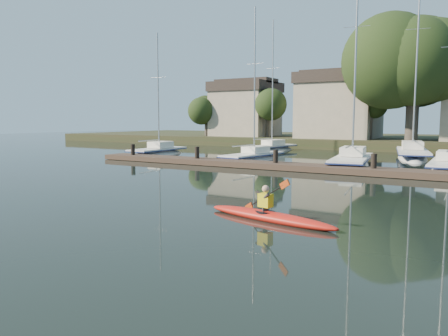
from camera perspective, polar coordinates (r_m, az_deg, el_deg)
The scene contains 9 objects.
ground at distance 14.25m, azimuth -5.62°, elevation -6.26°, with size 160.00×160.00×0.00m, color black.
kayak at distance 13.64m, azimuth 5.87°, elevation -6.05°, with size 4.77×1.53×1.51m.
dock at distance 26.64m, azimuth 12.62°, elevation -0.03°, with size 34.00×2.00×1.80m.
sailboat_0 at distance 38.38m, azimuth -8.63°, elevation 1.39°, with size 2.31×7.42×11.66m.
sailboat_1 at distance 32.94m, azimuth 3.75°, elevation 0.67°, with size 2.69×7.76×12.44m.
sailboat_2 at distance 30.28m, azimuth 16.32°, elevation -0.13°, with size 3.53×9.66×15.63m.
sailboat_5 at distance 42.97m, azimuth 6.09°, elevation 1.98°, with size 3.27×8.50×13.73m.
sailboat_6 at distance 38.34m, azimuth 23.35°, elevation 0.91°, with size 4.25×11.21×17.45m.
shore at distance 51.87m, azimuth 23.71°, elevation 5.99°, with size 90.00×25.25×12.75m.
Camera 1 is at (8.32, -11.15, 3.12)m, focal length 35.00 mm.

